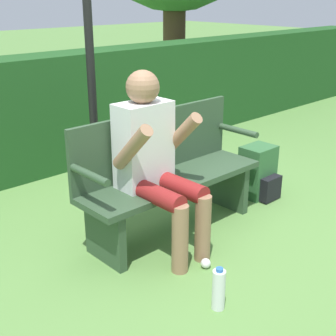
# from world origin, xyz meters

# --- Properties ---
(ground_plane) EXTENTS (40.00, 40.00, 0.00)m
(ground_plane) POSITION_xyz_m (0.00, 0.00, 0.00)
(ground_plane) COLOR #5B8942
(hedge_back) EXTENTS (12.00, 0.47, 1.16)m
(hedge_back) POSITION_xyz_m (0.00, 1.89, 0.58)
(hedge_back) COLOR #1E4C1E
(hedge_back) RESTS_ON ground
(park_bench) EXTENTS (1.52, 0.44, 0.92)m
(park_bench) POSITION_xyz_m (0.00, 0.07, 0.46)
(park_bench) COLOR #334C33
(park_bench) RESTS_ON ground
(person_seated) EXTENTS (0.53, 0.65, 1.26)m
(person_seated) POSITION_xyz_m (-0.25, -0.06, 0.69)
(person_seated) COLOR silver
(person_seated) RESTS_ON ground
(backpack) EXTENTS (0.29, 0.31, 0.47)m
(backpack) POSITION_xyz_m (1.01, -0.04, 0.22)
(backpack) COLOR #336638
(backpack) RESTS_ON ground
(water_bottle) EXTENTS (0.08, 0.08, 0.27)m
(water_bottle) POSITION_xyz_m (-0.46, -0.87, 0.13)
(water_bottle) COLOR white
(water_bottle) RESTS_ON ground
(signpost) EXTENTS (0.35, 0.09, 2.20)m
(signpost) POSITION_xyz_m (-0.07, 0.90, 1.23)
(signpost) COLOR black
(signpost) RESTS_ON ground
(litter_crumple) EXTENTS (0.07, 0.07, 0.07)m
(litter_crumple) POSITION_xyz_m (-0.20, -0.53, 0.03)
(litter_crumple) COLOR silver
(litter_crumple) RESTS_ON ground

